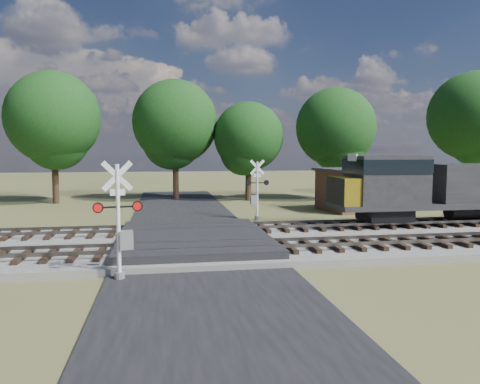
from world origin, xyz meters
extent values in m
plane|color=#4C502A|center=(0.00, 0.00, 0.00)|extent=(160.00, 160.00, 0.00)
cube|color=gray|center=(10.00, 0.50, 0.15)|extent=(140.00, 10.00, 0.30)
cube|color=black|center=(0.00, 0.00, 0.04)|extent=(7.00, 60.00, 0.08)
cube|color=#262628|center=(0.00, 0.50, 0.32)|extent=(7.00, 9.00, 0.62)
cube|color=black|center=(2.00, -2.00, 0.39)|extent=(44.00, 2.60, 0.18)
cube|color=#59524C|center=(10.00, -2.72, 0.55)|extent=(140.00, 0.08, 0.15)
cube|color=#59524C|center=(10.00, -1.28, 0.55)|extent=(140.00, 0.08, 0.15)
cube|color=black|center=(2.00, 3.00, 0.39)|extent=(44.00, 2.60, 0.18)
cube|color=#59524C|center=(10.00, 2.28, 0.55)|extent=(140.00, 0.08, 0.15)
cube|color=#59524C|center=(10.00, 3.72, 0.55)|extent=(140.00, 0.08, 0.15)
cylinder|color=silver|center=(-2.99, -4.95, 2.07)|extent=(0.14, 0.14, 4.14)
cylinder|color=gray|center=(-2.99, -4.95, 0.16)|extent=(0.37, 0.37, 0.31)
cube|color=silver|center=(-2.99, -4.95, 3.72)|extent=(1.07, 0.24, 1.08)
cube|color=silver|center=(-2.99, -4.95, 3.72)|extent=(1.07, 0.24, 1.08)
cube|color=silver|center=(-2.99, -4.95, 3.15)|extent=(0.51, 0.13, 0.23)
cube|color=black|center=(-2.99, -4.95, 2.64)|extent=(1.64, 0.37, 0.06)
cylinder|color=red|center=(-3.65, -5.08, 2.64)|extent=(0.39, 0.17, 0.37)
cylinder|color=red|center=(-2.33, -4.83, 2.64)|extent=(0.39, 0.17, 0.37)
cube|color=gray|center=(-2.74, -4.90, 1.45)|extent=(0.51, 0.39, 0.67)
cylinder|color=silver|center=(4.73, 8.38, 1.94)|extent=(0.14, 0.14, 3.88)
cylinder|color=gray|center=(4.73, 8.38, 0.15)|extent=(0.35, 0.35, 0.29)
cube|color=silver|center=(4.73, 8.38, 3.49)|extent=(1.01, 0.16, 1.02)
cube|color=silver|center=(4.73, 8.38, 3.49)|extent=(1.01, 0.16, 1.02)
cube|color=silver|center=(4.73, 8.38, 2.96)|extent=(0.49, 0.09, 0.21)
cube|color=black|center=(4.73, 8.38, 2.48)|extent=(1.55, 0.25, 0.06)
cylinder|color=red|center=(5.35, 8.46, 2.48)|extent=(0.36, 0.14, 0.35)
cylinder|color=red|center=(4.10, 8.31, 2.48)|extent=(0.36, 0.14, 0.35)
cube|color=gray|center=(4.48, 8.35, 1.36)|extent=(0.47, 0.34, 0.63)
cube|color=#4C2A20|center=(12.93, 11.91, 1.51)|extent=(4.89, 4.89, 3.02)
cube|color=#303033|center=(12.93, 11.91, 3.12)|extent=(5.38, 5.38, 0.22)
cylinder|color=black|center=(-10.57, 20.66, 2.84)|extent=(0.56, 0.56, 5.67)
sphere|color=#143310|center=(-10.57, 20.66, 7.37)|extent=(7.94, 7.94, 7.94)
cylinder|color=black|center=(-0.22, 21.70, 2.76)|extent=(0.56, 0.56, 5.51)
sphere|color=#143310|center=(-0.22, 21.70, 7.17)|extent=(7.72, 7.72, 7.72)
cylinder|color=black|center=(6.34, 20.36, 2.25)|extent=(0.56, 0.56, 4.51)
sphere|color=#143310|center=(6.34, 20.36, 5.86)|extent=(6.31, 6.31, 6.31)
cylinder|color=black|center=(14.20, 19.17, 2.58)|extent=(0.56, 0.56, 5.15)
sphere|color=#143310|center=(14.20, 19.17, 6.70)|extent=(7.21, 7.21, 7.21)
cylinder|color=black|center=(27.50, 18.37, 3.00)|extent=(0.56, 0.56, 6.00)
sphere|color=#143310|center=(27.50, 18.37, 7.80)|extent=(8.40, 8.40, 8.40)
camera|label=1|loc=(-1.44, -21.70, 4.63)|focal=35.00mm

